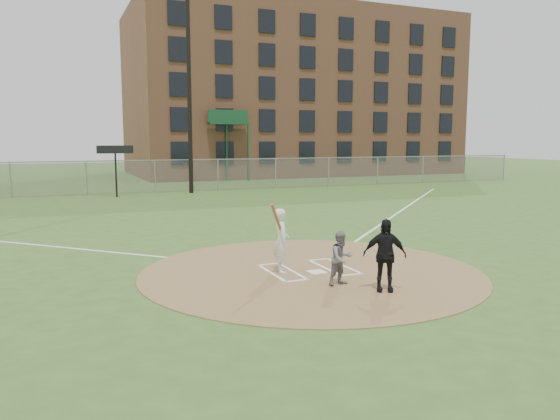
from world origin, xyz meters
name	(u,v)px	position (x,y,z in m)	size (l,w,h in m)	color
ground	(311,272)	(0.00, 0.00, 0.00)	(140.00, 140.00, 0.00)	#34591E
dirt_circle	(311,271)	(0.00, 0.00, 0.01)	(8.40, 8.40, 0.02)	olive
home_plate	(317,272)	(0.04, -0.23, 0.03)	(0.40, 0.40, 0.03)	white
foul_line_first	(402,210)	(9.00, 9.00, 0.01)	(0.10, 24.00, 0.01)	white
catcher	(341,258)	(0.05, -1.44, 0.62)	(0.59, 0.46, 1.21)	slate
umpire	(385,255)	(0.66, -2.22, 0.80)	(0.91, 0.38, 1.56)	black
batters_boxes	(308,269)	(0.00, 0.15, 0.03)	(2.08, 1.88, 0.01)	white
batter_at_plate	(281,240)	(-0.72, 0.18, 0.81)	(0.78, 0.96, 1.78)	white
outfield_fence	(155,176)	(0.00, 22.00, 1.02)	(56.08, 0.08, 2.03)	slate
brick_warehouse	(290,96)	(16.00, 37.96, 7.50)	(30.00, 17.17, 15.00)	#A46646
light_pole	(189,83)	(2.00, 21.00, 6.61)	(1.20, 0.30, 12.22)	black
scoreboard_sign	(115,155)	(-2.50, 20.20, 2.39)	(2.00, 0.10, 2.93)	black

